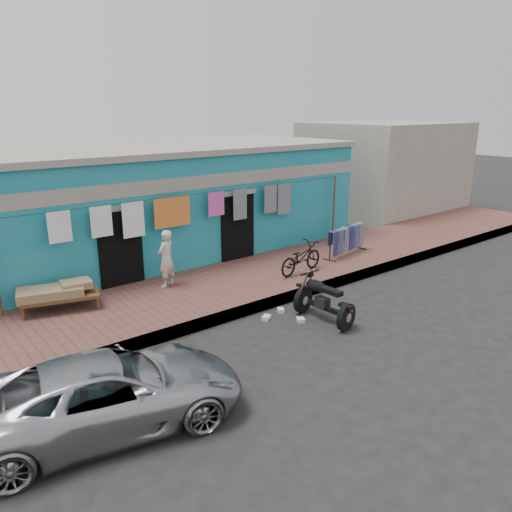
{
  "coord_description": "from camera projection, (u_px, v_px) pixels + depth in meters",
  "views": [
    {
      "loc": [
        -6.83,
        -6.58,
        4.45
      ],
      "look_at": [
        0.0,
        2.0,
        1.15
      ],
      "focal_mm": 35.0,
      "sensor_mm": 36.0,
      "label": 1
    }
  ],
  "objects": [
    {
      "name": "litter_a",
      "position": [
        266.0,
        318.0,
        10.84
      ],
      "size": [
        0.25,
        0.23,
        0.09
      ],
      "primitive_type": "cube",
      "rotation": [
        0.0,
        0.0,
        0.51
      ],
      "color": "silver",
      "rests_on": "ground"
    },
    {
      "name": "jeans_rack",
      "position": [
        346.0,
        240.0,
        14.61
      ],
      "size": [
        1.9,
        0.96,
        0.85
      ],
      "primitive_type": null,
      "rotation": [
        0.0,
        0.0,
        0.17
      ],
      "color": "black",
      "rests_on": "sidewalk"
    },
    {
      "name": "car",
      "position": [
        109.0,
        391.0,
        7.11
      ],
      "size": [
        4.2,
        2.51,
        1.11
      ],
      "primitive_type": "imported",
      "rotation": [
        0.0,
        0.0,
        1.38
      ],
      "color": "#A6A6AB",
      "rests_on": "ground"
    },
    {
      "name": "curb",
      "position": [
        268.0,
        303.0,
        11.42
      ],
      "size": [
        28.0,
        0.1,
        0.25
      ],
      "primitive_type": "cube",
      "color": "gray",
      "rests_on": "ground"
    },
    {
      "name": "litter_c",
      "position": [
        301.0,
        320.0,
        10.74
      ],
      "size": [
        0.22,
        0.24,
        0.08
      ],
      "primitive_type": "cube",
      "rotation": [
        0.0,
        0.0,
        1.08
      ],
      "color": "silver",
      "rests_on": "ground"
    },
    {
      "name": "clothesline",
      "position": [
        194.0,
        213.0,
        12.81
      ],
      "size": [
        10.06,
        0.06,
        2.1
      ],
      "color": "brown",
      "rests_on": "sidewalk"
    },
    {
      "name": "bicycle",
      "position": [
        301.0,
        254.0,
        13.0
      ],
      "size": [
        1.58,
        0.74,
        0.99
      ],
      "primitive_type": "imported",
      "rotation": [
        0.0,
        0.0,
        1.7
      ],
      "color": "black",
      "rests_on": "sidewalk"
    },
    {
      "name": "charpoy",
      "position": [
        60.0,
        297.0,
        10.67
      ],
      "size": [
        2.08,
        1.66,
        0.56
      ],
      "primitive_type": null,
      "rotation": [
        0.0,
        0.0,
        -0.27
      ],
      "color": "brown",
      "rests_on": "sidewalk"
    },
    {
      "name": "neighbor_right",
      "position": [
        383.0,
        168.0,
        21.55
      ],
      "size": [
        6.0,
        5.0,
        3.8
      ],
      "primitive_type": "cube",
      "color": "#9E9384",
      "rests_on": "ground"
    },
    {
      "name": "seated_person",
      "position": [
        166.0,
        258.0,
        11.96
      ],
      "size": [
        0.59,
        0.5,
        1.4
      ],
      "primitive_type": "imported",
      "rotation": [
        0.0,
        0.0,
        3.54
      ],
      "color": "beige",
      "rests_on": "sidewalk"
    },
    {
      "name": "sidewalk",
      "position": [
        231.0,
        286.0,
        12.5
      ],
      "size": [
        28.0,
        3.0,
        0.25
      ],
      "primitive_type": "cube",
      "color": "brown",
      "rests_on": "ground"
    },
    {
      "name": "building",
      "position": [
        153.0,
        202.0,
        15.04
      ],
      "size": [
        12.2,
        5.2,
        3.36
      ],
      "color": "#127C91",
      "rests_on": "ground"
    },
    {
      "name": "ground",
      "position": [
        316.0,
        331.0,
        10.29
      ],
      "size": [
        80.0,
        80.0,
        0.0
      ],
      "primitive_type": "plane",
      "color": "black",
      "rests_on": "ground"
    },
    {
      "name": "motorcycle",
      "position": [
        324.0,
        299.0,
        10.65
      ],
      "size": [
        0.65,
        1.59,
        1.01
      ],
      "primitive_type": null,
      "rotation": [
        0.0,
        0.0,
        0.03
      ],
      "color": "black",
      "rests_on": "ground"
    },
    {
      "name": "litter_b",
      "position": [
        281.0,
        310.0,
        11.22
      ],
      "size": [
        0.21,
        0.22,
        0.09
      ],
      "primitive_type": "cube",
      "rotation": [
        0.0,
        0.0,
        1.05
      ],
      "color": "silver",
      "rests_on": "ground"
    }
  ]
}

